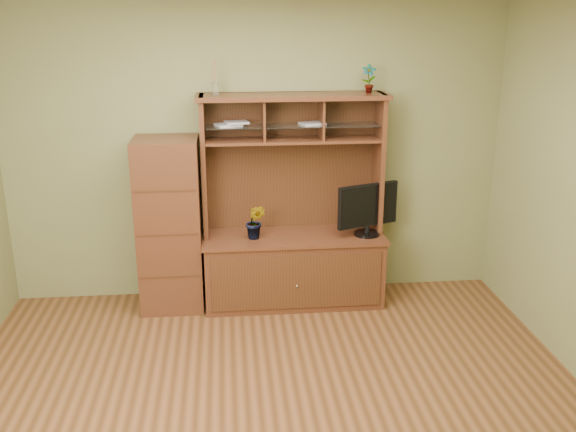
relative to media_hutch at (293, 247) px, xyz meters
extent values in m
cube|color=#4F2E16|center=(-0.31, -1.73, -0.53)|extent=(4.50, 4.00, 0.02)
cube|color=olive|center=(-0.31, 0.28, 0.83)|extent=(4.50, 0.02, 2.70)
cube|color=olive|center=(-0.31, -3.74, 0.83)|extent=(4.50, 0.02, 2.70)
cube|color=#462114|center=(0.00, -0.02, -0.21)|extent=(1.60, 0.55, 0.62)
cube|color=#381E0F|center=(0.00, -0.30, -0.21)|extent=(1.50, 0.01, 0.50)
sphere|color=silver|center=(0.00, -0.32, -0.24)|extent=(0.02, 0.02, 0.02)
cube|color=#462114|center=(0.00, -0.02, 0.11)|extent=(1.64, 0.59, 0.03)
cube|color=#462114|center=(-0.78, 0.08, 0.75)|extent=(0.04, 0.35, 1.25)
cube|color=#462114|center=(0.78, 0.08, 0.75)|extent=(0.04, 0.35, 1.25)
cube|color=#381E0F|center=(0.00, 0.24, 0.75)|extent=(1.52, 0.02, 1.25)
cube|color=#462114|center=(0.00, 0.08, 1.36)|extent=(1.66, 0.40, 0.04)
cube|color=#462114|center=(0.00, 0.08, 0.98)|extent=(1.52, 0.32, 0.02)
cube|color=#462114|center=(-0.25, 0.08, 1.16)|extent=(0.02, 0.31, 0.35)
cube|color=#462114|center=(0.25, 0.08, 1.16)|extent=(0.02, 0.31, 0.35)
cube|color=silver|center=(0.00, 0.07, 1.11)|extent=(1.50, 0.27, 0.01)
cylinder|color=black|center=(0.66, -0.08, 0.14)|extent=(0.23, 0.23, 0.02)
cylinder|color=black|center=(0.66, -0.08, 0.19)|extent=(0.05, 0.05, 0.07)
cube|color=black|center=(0.66, -0.08, 0.41)|extent=(0.57, 0.25, 0.39)
imported|color=#315B1F|center=(-0.34, -0.08, 0.29)|extent=(0.21, 0.19, 0.32)
imported|color=#265E21|center=(0.66, 0.08, 1.50)|extent=(0.14, 0.11, 0.25)
cylinder|color=silver|center=(-0.66, 0.08, 1.43)|extent=(0.06, 0.06, 0.10)
cylinder|color=#9A734D|center=(-0.66, 0.08, 1.58)|extent=(0.04, 0.04, 0.19)
cube|color=#BABABF|center=(-0.56, 0.08, 1.12)|extent=(0.25, 0.22, 0.02)
cube|color=#BABABF|center=(-0.49, 0.08, 1.14)|extent=(0.22, 0.19, 0.02)
cube|color=#BABABF|center=(0.17, 0.08, 1.12)|extent=(0.24, 0.21, 0.02)
cube|color=#462114|center=(-1.10, 0.00, 0.25)|extent=(0.55, 0.50, 1.55)
cube|color=#381E0F|center=(-1.10, -0.25, -0.14)|extent=(0.51, 0.01, 0.02)
cube|color=#381E0F|center=(-1.10, -0.25, 0.25)|extent=(0.51, 0.01, 0.01)
cube|color=#381E0F|center=(-1.10, -0.25, 0.64)|extent=(0.51, 0.01, 0.02)
camera|label=1|loc=(-0.59, -5.44, 2.08)|focal=40.00mm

